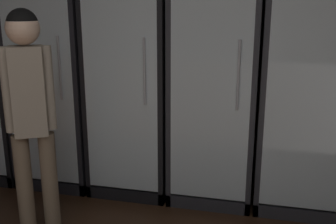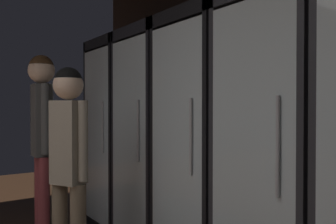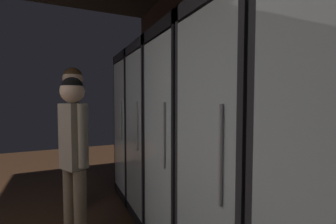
% 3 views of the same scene
% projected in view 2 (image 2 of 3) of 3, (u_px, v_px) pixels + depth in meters
% --- Properties ---
extents(wall_back, '(6.00, 0.06, 2.80)m').
position_uv_depth(wall_back, '(331.00, 88.00, 2.21)').
color(wall_back, black).
rests_on(wall_back, ground).
extents(cooler_far_left, '(0.66, 0.62, 1.98)m').
position_uv_depth(cooler_far_left, '(125.00, 137.00, 3.80)').
color(cooler_far_left, black).
rests_on(cooler_far_left, ground).
extents(cooler_left, '(0.66, 0.62, 1.98)m').
position_uv_depth(cooler_left, '(161.00, 140.00, 3.24)').
color(cooler_left, black).
rests_on(cooler_left, ground).
extents(cooler_center, '(0.66, 0.62, 1.98)m').
position_uv_depth(cooler_center, '(211.00, 149.00, 2.68)').
color(cooler_center, black).
rests_on(cooler_center, ground).
extents(cooler_right, '(0.66, 0.62, 1.98)m').
position_uv_depth(cooler_right, '(289.00, 160.00, 2.11)').
color(cooler_right, '#2B2B30').
rests_on(cooler_right, ground).
extents(shopper_near, '(0.34, 0.23, 1.74)m').
position_uv_depth(shopper_near, '(42.00, 124.00, 3.15)').
color(shopper_near, brown).
rests_on(shopper_near, ground).
extents(shopper_far, '(0.28, 0.24, 1.56)m').
position_uv_depth(shopper_far, '(69.00, 156.00, 2.45)').
color(shopper_far, '#72604C').
rests_on(shopper_far, ground).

